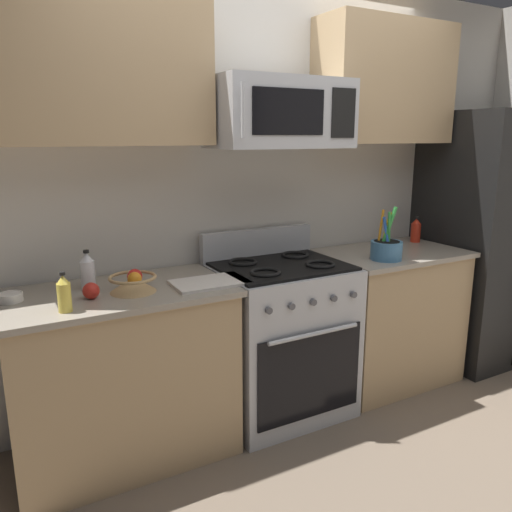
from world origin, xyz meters
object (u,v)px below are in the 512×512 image
(fruit_basket, at_px, (133,282))
(prep_bowl, at_px, (11,297))
(range_oven, at_px, (280,337))
(apple_loose, at_px, (91,291))
(refrigerator, at_px, (482,239))
(cutting_board, at_px, (210,282))
(bottle_vinegar, at_px, (88,272))
(bottle_oil, at_px, (64,294))
(microwave, at_px, (280,114))
(utensil_crock, at_px, (386,249))
(bottle_hot_sauce, at_px, (416,230))

(fruit_basket, bearing_deg, prep_bowl, 167.49)
(range_oven, relative_size, apple_loose, 13.88)
(range_oven, bearing_deg, refrigerator, -0.57)
(apple_loose, relative_size, cutting_board, 0.20)
(bottle_vinegar, bearing_deg, cutting_board, -19.72)
(bottle_vinegar, height_order, bottle_oil, bottle_vinegar)
(microwave, distance_m, utensil_crock, 1.05)
(microwave, bearing_deg, apple_loose, -174.68)
(fruit_basket, height_order, cutting_board, fruit_basket)
(bottle_hot_sauce, bearing_deg, apple_loose, -174.60)
(refrigerator, xyz_separation_m, utensil_crock, (-1.07, -0.14, 0.07))
(bottle_vinegar, distance_m, bottle_oil, 0.33)
(bottle_vinegar, bearing_deg, range_oven, -4.58)
(apple_loose, height_order, prep_bowl, apple_loose)
(refrigerator, bearing_deg, bottle_hot_sauce, 162.51)
(refrigerator, relative_size, prep_bowl, 16.75)
(fruit_basket, xyz_separation_m, cutting_board, (0.38, -0.06, -0.04))
(apple_loose, bearing_deg, refrigerator, 1.14)
(utensil_crock, bearing_deg, prep_bowl, 174.05)
(bottle_hot_sauce, bearing_deg, refrigerator, -17.49)
(microwave, distance_m, fruit_basket, 1.20)
(fruit_basket, relative_size, bottle_hot_sauce, 1.25)
(refrigerator, bearing_deg, bottle_vinegar, 177.90)
(microwave, relative_size, fruit_basket, 3.32)
(refrigerator, distance_m, utensil_crock, 1.08)
(microwave, height_order, utensil_crock, microwave)
(cutting_board, xyz_separation_m, prep_bowl, (-0.92, 0.18, 0.01))
(bottle_vinegar, distance_m, prep_bowl, 0.36)
(bottle_oil, bearing_deg, range_oven, 9.35)
(microwave, relative_size, apple_loose, 9.83)
(utensil_crock, relative_size, fruit_basket, 1.43)
(microwave, height_order, bottle_vinegar, microwave)
(bottle_vinegar, xyz_separation_m, prep_bowl, (-0.35, -0.02, -0.07))
(microwave, height_order, cutting_board, microwave)
(range_oven, relative_size, microwave, 1.41)
(microwave, relative_size, bottle_oil, 4.32)
(cutting_board, height_order, bottle_oil, bottle_oil)
(fruit_basket, xyz_separation_m, prep_bowl, (-0.54, 0.12, -0.02))
(refrigerator, xyz_separation_m, bottle_vinegar, (-2.81, 0.10, 0.09))
(apple_loose, bearing_deg, fruit_basket, 4.96)
(range_oven, xyz_separation_m, refrigerator, (1.74, -0.02, 0.44))
(refrigerator, bearing_deg, cutting_board, -177.45)
(cutting_board, xyz_separation_m, bottle_vinegar, (-0.57, 0.20, 0.08))
(bottle_hot_sauce, distance_m, bottle_oil, 2.47)
(bottle_hot_sauce, bearing_deg, bottle_oil, -171.95)
(range_oven, xyz_separation_m, cutting_board, (-0.50, -0.12, 0.44))
(range_oven, height_order, bottle_oil, range_oven)
(fruit_basket, distance_m, bottle_oil, 0.37)
(prep_bowl, bearing_deg, range_oven, -2.56)
(bottle_vinegar, bearing_deg, bottle_oil, -118.28)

